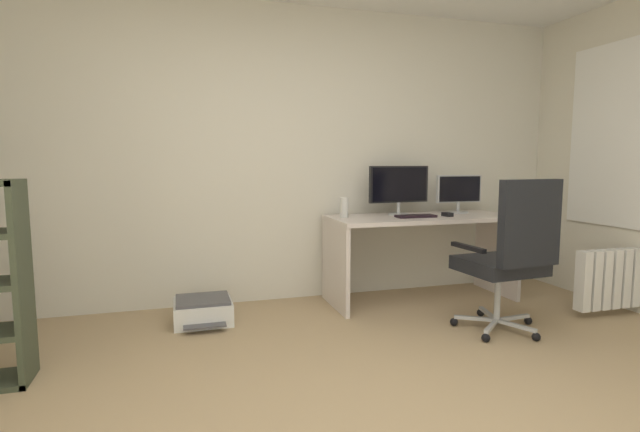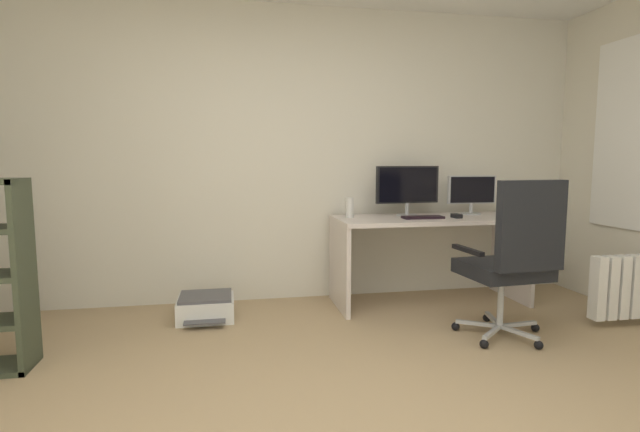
{
  "view_description": "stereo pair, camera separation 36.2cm",
  "coord_description": "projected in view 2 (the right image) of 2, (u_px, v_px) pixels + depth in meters",
  "views": [
    {
      "loc": [
        -0.84,
        -1.73,
        1.23
      ],
      "look_at": [
        0.18,
        1.71,
        0.82
      ],
      "focal_mm": 26.91,
      "sensor_mm": 36.0,
      "label": 1
    },
    {
      "loc": [
        -0.49,
        -1.82,
        1.23
      ],
      "look_at": [
        0.18,
        1.71,
        0.82
      ],
      "focal_mm": 26.91,
      "sensor_mm": 36.0,
      "label": 2
    }
  ],
  "objects": [
    {
      "name": "office_chair",
      "position": [
        513.0,
        256.0,
        3.22
      ],
      "size": [
        0.64,
        0.65,
        1.11
      ],
      "color": "#B7BABC",
      "rests_on": "ground"
    },
    {
      "name": "keyboard",
      "position": [
        423.0,
        217.0,
        4.0
      ],
      "size": [
        0.34,
        0.14,
        0.02
      ],
      "primitive_type": "cube",
      "rotation": [
        0.0,
        0.0,
        -0.02
      ],
      "color": "black",
      "rests_on": "desk"
    },
    {
      "name": "printer",
      "position": [
        206.0,
        307.0,
        3.75
      ],
      "size": [
        0.43,
        0.47,
        0.19
      ],
      "color": "white",
      "rests_on": "ground"
    },
    {
      "name": "computer_mouse",
      "position": [
        457.0,
        216.0,
        4.04
      ],
      "size": [
        0.06,
        0.1,
        0.03
      ],
      "primitive_type": "cube",
      "rotation": [
        0.0,
        0.0,
        0.04
      ],
      "color": "black",
      "rests_on": "desk"
    },
    {
      "name": "wall_back",
      "position": [
        284.0,
        155.0,
        4.25
      ],
      "size": [
        5.44,
        0.1,
        2.56
      ],
      "primitive_type": "cube",
      "color": "silver",
      "rests_on": "ground"
    },
    {
      "name": "monitor_secondary",
      "position": [
        472.0,
        192.0,
        4.29
      ],
      "size": [
        0.45,
        0.18,
        0.35
      ],
      "color": "#B2B5B7",
      "rests_on": "desk"
    },
    {
      "name": "desktop_speaker",
      "position": [
        350.0,
        208.0,
        4.05
      ],
      "size": [
        0.07,
        0.07,
        0.17
      ],
      "primitive_type": "cylinder",
      "color": "silver",
      "rests_on": "desk"
    },
    {
      "name": "monitor_main",
      "position": [
        407.0,
        186.0,
        4.18
      ],
      "size": [
        0.58,
        0.18,
        0.43
      ],
      "color": "#B2B5B7",
      "rests_on": "desk"
    },
    {
      "name": "desk",
      "position": [
        429.0,
        239.0,
        4.13
      ],
      "size": [
        1.63,
        0.67,
        0.75
      ],
      "color": "silver",
      "rests_on": "ground"
    }
  ]
}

